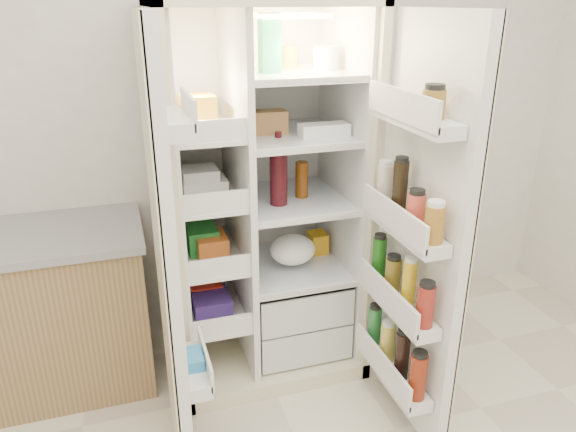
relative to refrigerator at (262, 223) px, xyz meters
name	(u,v)px	position (x,y,z in m)	size (l,w,h in m)	color
wall_back	(234,91)	(-0.04, 0.35, 0.60)	(4.00, 0.02, 2.70)	white
refrigerator	(262,223)	(0.00, 0.00, 0.00)	(0.92, 0.70, 1.80)	beige
freezer_door	(168,263)	(-0.51, -0.60, 0.15)	(0.15, 0.40, 1.72)	silver
fridge_door	(418,244)	(0.47, -0.70, 0.12)	(0.17, 0.58, 1.72)	silver
kitchen_counter	(29,314)	(-1.13, 0.05, -0.34)	(1.11, 0.59, 0.80)	olive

